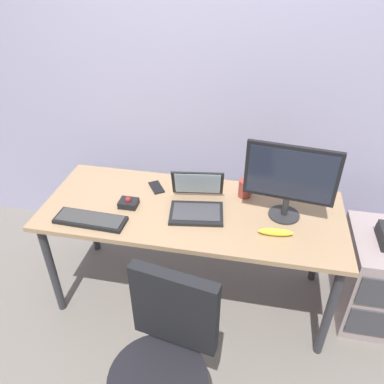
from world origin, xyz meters
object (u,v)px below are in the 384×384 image
Objects in this scene: coffee_mug at (245,188)px; keyboard at (90,220)px; laptop at (197,202)px; monitor_main at (290,178)px; cell_phone at (156,187)px; banana at (276,232)px; office_chair at (164,375)px; file_cabinet at (378,278)px; trackball_mouse at (128,203)px.

keyboard is at bearing -153.19° from coffee_mug.
monitor_main is at bearing 3.80° from laptop.
banana reaches higher than cell_phone.
keyboard is (-0.59, 0.63, 0.32)m from office_chair.
laptop is 2.50× the size of cell_phone.
coffee_mug reaches higher than file_cabinet.
monitor_main reaches higher than banana.
file_cabinet is 5.41× the size of coffee_mug.
office_chair is 8.55× the size of trackball_mouse.
trackball_mouse is at bearing -174.79° from monitor_main.
monitor_main is at bearing 5.21° from trackball_mouse.
monitor_main is 0.31m from banana.
cell_phone is (0.28, 0.41, -0.01)m from keyboard.
coffee_mug is (0.84, 0.43, 0.04)m from keyboard.
monitor_main is 3.53× the size of cell_phone.
banana is at bearing -56.35° from cell_phone.
trackball_mouse is at bearing -149.95° from cell_phone.
office_chair reaches higher than cell_phone.
monitor_main is (-0.64, -0.04, 0.69)m from file_cabinet.
file_cabinet is at bearing -7.50° from coffee_mug.
coffee_mug is at bearing 76.34° from office_chair.
cell_phone is at bearing 176.18° from file_cabinet.
keyboard is 3.64× the size of coffee_mug.
laptop is (-0.01, 0.87, 0.36)m from office_chair.
keyboard is 1.17× the size of laptop.
laptop reaches higher than coffee_mug.
office_chair is at bearing -140.26° from file_cabinet.
file_cabinet is at bearing 3.77° from monitor_main.
monitor_main is 1.41× the size of laptop.
laptop is (0.57, 0.23, 0.04)m from keyboard.
file_cabinet is 1.48m from office_chair.
trackball_mouse is (-1.56, -0.13, 0.45)m from file_cabinet.
cell_phone is (-0.57, -0.02, -0.05)m from coffee_mug.
trackball_mouse is at bearing 173.46° from banana.
trackball_mouse is (-0.41, -0.05, -0.03)m from laptop.
cell_phone reaches higher than file_cabinet.
file_cabinet is 5.60× the size of trackball_mouse.
trackball_mouse is at bearing 117.24° from office_chair.
office_chair is 1.15m from coffee_mug.
monitor_main is 2.64× the size of banana.
file_cabinet is at bearing 10.23° from keyboard.
coffee_mug is at bearing -31.48° from cell_phone.
laptop is 1.87× the size of banana.
trackball_mouse is at bearing 48.32° from keyboard.
keyboard reaches higher than file_cabinet.
monitor_main is at bearing 61.10° from office_chair.
monitor_main is 0.86m from cell_phone.
coffee_mug is (0.27, 0.19, 0.01)m from laptop.
trackball_mouse reaches higher than file_cabinet.
office_chair reaches higher than file_cabinet.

